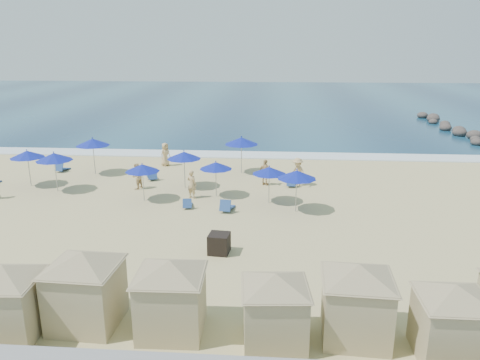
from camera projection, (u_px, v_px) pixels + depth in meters
name	position (u px, v px, depth m)	size (l,w,h in m)	color
ground	(169.00, 222.00, 24.04)	(160.00, 160.00, 0.00)	tan
ocean	(243.00, 100.00, 76.72)	(160.00, 80.00, 0.06)	#0D2E4C
surf_line	(210.00, 154.00, 38.87)	(160.00, 2.50, 0.08)	white
rock_jetty	(465.00, 134.00, 46.06)	(2.56, 26.66, 0.96)	#312B29
trash_bin	(219.00, 243.00, 20.41)	(0.88, 0.88, 0.88)	black
cabana_0	(6.00, 291.00, 14.33)	(4.18, 4.18, 2.63)	tan
cabana_1	(84.00, 279.00, 14.88)	(4.47, 4.47, 2.81)	tan
cabana_2	(171.00, 287.00, 14.51)	(4.32, 4.32, 2.71)	tan
cabana_3	(275.00, 299.00, 13.97)	(4.05, 4.05, 2.55)	tan
cabana_4	(357.00, 292.00, 14.19)	(4.36, 4.36, 2.74)	tan
cabana_5	(453.00, 312.00, 13.30)	(4.09, 4.09, 2.56)	tan
umbrella_0	(27.00, 154.00, 29.72)	(2.13, 2.13, 2.42)	#A5A8AD
umbrella_2	(93.00, 142.00, 32.44)	(2.32, 2.32, 2.65)	#A5A8AD
umbrella_3	(54.00, 157.00, 28.60)	(2.23, 2.23, 2.54)	#A5A8AD
umbrella_4	(142.00, 168.00, 26.91)	(2.00, 2.00, 2.27)	#A5A8AD
umbrella_5	(216.00, 166.00, 27.64)	(1.95, 1.95, 2.22)	#A5A8AD
umbrella_6	(184.00, 155.00, 29.34)	(2.15, 2.15, 2.44)	#A5A8AD
umbrella_7	(241.00, 141.00, 32.66)	(2.37, 2.37, 2.69)	#A5A8AD
umbrella_8	(269.00, 171.00, 26.52)	(1.95, 1.95, 2.22)	#A5A8AD
umbrella_9	(297.00, 175.00, 25.06)	(2.12, 2.12, 2.42)	#A5A8AD
beach_chair_1	(62.00, 168.00, 33.72)	(0.67, 1.31, 0.70)	navy
beach_chair_2	(152.00, 176.00, 31.65)	(1.03, 1.48, 0.75)	navy
beach_chair_3	(188.00, 204.00, 26.19)	(0.63, 1.16, 0.61)	navy
beach_chair_4	(227.00, 206.00, 25.65)	(0.79, 1.43, 0.75)	navy
beach_chair_5	(291.00, 182.00, 30.17)	(0.60, 1.29, 0.70)	navy
beachgoer_1	(137.00, 176.00, 29.46)	(0.80, 0.62, 1.65)	tan
beachgoer_2	(265.00, 172.00, 30.23)	(1.00, 0.42, 1.71)	tan
beachgoer_3	(298.00, 172.00, 30.07)	(1.19, 0.69, 1.85)	tan
beachgoer_4	(165.00, 154.00, 35.13)	(0.86, 0.56, 1.75)	tan
beachgoer_5	(192.00, 184.00, 27.67)	(0.62, 0.41, 1.71)	tan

